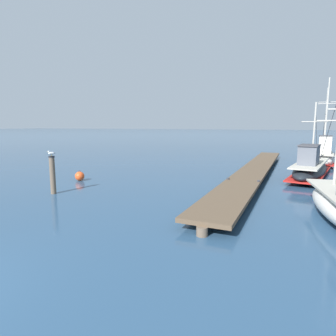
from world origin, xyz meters
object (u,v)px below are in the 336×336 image
mooring_piling (53,174)px  perched_seagull (51,153)px  mooring_buoy (80,176)px  fishing_boat_1 (310,168)px  fishing_boat_0 (323,157)px

mooring_piling → perched_seagull: size_ratio=5.99×
mooring_piling → mooring_buoy: mooring_piling is taller
fishing_boat_1 → mooring_piling: fishing_boat_1 is taller
fishing_boat_0 → mooring_piling: size_ratio=3.82×
mooring_piling → mooring_buoy: (-0.92, 3.22, -0.69)m
fishing_boat_1 → mooring_piling: (-12.33, -9.21, 0.32)m
fishing_boat_1 → perched_seagull: fishing_boat_1 is taller
perched_seagull → mooring_buoy: perched_seagull is taller
fishing_boat_1 → mooring_piling: bearing=-143.2°
mooring_buoy → fishing_boat_0: bearing=40.2°
fishing_boat_0 → fishing_boat_1: size_ratio=0.92×
perched_seagull → fishing_boat_1: bearing=36.8°
fishing_boat_0 → perched_seagull: fishing_boat_0 is taller
mooring_buoy → perched_seagull: bearing=-74.0°
fishing_boat_1 → mooring_piling: 15.39m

